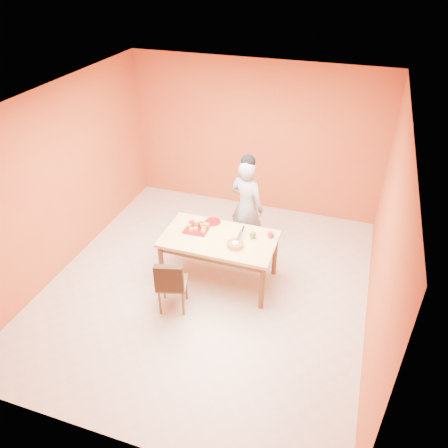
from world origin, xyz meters
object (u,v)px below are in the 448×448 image
(dining_chair, at_px, (172,283))
(egg_ornament, at_px, (253,234))
(dining_table, at_px, (219,243))
(checker_tin, at_px, (271,235))
(person, at_px, (247,207))
(sponge_cake, at_px, (235,244))
(pastry_platter, at_px, (197,229))
(red_dinner_plate, at_px, (213,222))
(magenta_glass, at_px, (270,235))

(dining_chair, bearing_deg, egg_ornament, 31.00)
(dining_table, distance_m, checker_tin, 0.74)
(person, xyz_separation_m, sponge_cake, (0.13, -1.03, 0.01))
(dining_chair, bearing_deg, pastry_platter, 72.28)
(pastry_platter, xyz_separation_m, egg_ornament, (0.82, 0.04, 0.05))
(red_dinner_plate, distance_m, checker_tin, 0.90)
(magenta_glass, bearing_deg, person, 128.60)
(red_dinner_plate, bearing_deg, sponge_cake, -44.60)
(dining_table, bearing_deg, pastry_platter, 165.06)
(egg_ornament, bearing_deg, red_dinner_plate, -175.08)
(dining_table, height_order, red_dinner_plate, red_dinner_plate)
(sponge_cake, height_order, magenta_glass, magenta_glass)
(dining_chair, distance_m, magenta_glass, 1.51)
(sponge_cake, relative_size, checker_tin, 2.52)
(sponge_cake, height_order, checker_tin, sponge_cake)
(egg_ornament, bearing_deg, dining_chair, -111.21)
(dining_table, relative_size, sponge_cake, 6.77)
(pastry_platter, bearing_deg, sponge_cake, -20.18)
(pastry_platter, distance_m, red_dinner_plate, 0.29)
(red_dinner_plate, bearing_deg, egg_ornament, -17.70)
(egg_ornament, xyz_separation_m, checker_tin, (0.23, 0.13, -0.05))
(person, relative_size, red_dinner_plate, 6.75)
(dining_chair, xyz_separation_m, checker_tin, (1.09, 1.03, 0.33))
(dining_table, bearing_deg, checker_tin, 21.30)
(red_dinner_plate, height_order, checker_tin, checker_tin)
(dining_table, height_order, pastry_platter, pastry_platter)
(dining_chair, height_order, egg_ornament, egg_ornament)
(dining_chair, height_order, person, person)
(dining_table, xyz_separation_m, egg_ornament, (0.45, 0.14, 0.15))
(pastry_platter, xyz_separation_m, magenta_glass, (1.05, 0.12, 0.04))
(checker_tin, bearing_deg, pastry_platter, -171.05)
(dining_chair, xyz_separation_m, sponge_cake, (0.69, 0.62, 0.36))
(red_dinner_plate, relative_size, egg_ornament, 1.94)
(sponge_cake, distance_m, egg_ornament, 0.33)
(pastry_platter, height_order, checker_tin, checker_tin)
(egg_ornament, height_order, magenta_glass, egg_ornament)
(pastry_platter, bearing_deg, red_dinner_plate, 58.36)
(red_dinner_plate, xyz_separation_m, egg_ornament, (0.67, -0.21, 0.05))
(person, relative_size, magenta_glass, 17.40)
(egg_ornament, height_order, checker_tin, egg_ornament)
(pastry_platter, height_order, red_dinner_plate, pastry_platter)
(checker_tin, bearing_deg, red_dinner_plate, 174.60)
(dining_chair, xyz_separation_m, egg_ornament, (0.86, 0.90, 0.38))
(pastry_platter, xyz_separation_m, sponge_cake, (0.65, -0.24, 0.03))
(checker_tin, bearing_deg, sponge_cake, -134.73)
(sponge_cake, xyz_separation_m, egg_ornament, (0.17, 0.28, 0.02))
(pastry_platter, height_order, sponge_cake, sponge_cake)
(person, relative_size, egg_ornament, 13.10)
(dining_chair, height_order, red_dinner_plate, dining_chair)
(sponge_cake, bearing_deg, dining_table, 153.35)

